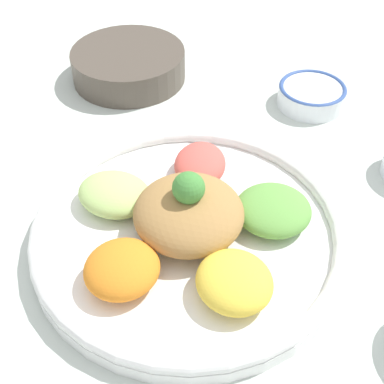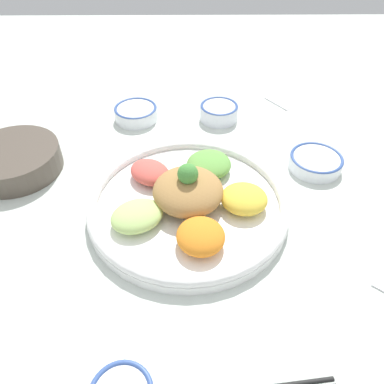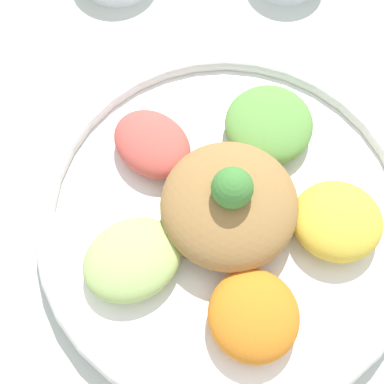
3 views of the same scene
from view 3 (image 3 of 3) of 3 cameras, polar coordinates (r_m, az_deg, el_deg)
ground_plane at (r=0.60m, az=6.90°, el=-1.06°), size 2.40×2.40×0.00m
salad_platter at (r=0.56m, az=3.95°, el=-2.33°), size 0.40×0.40×0.12m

